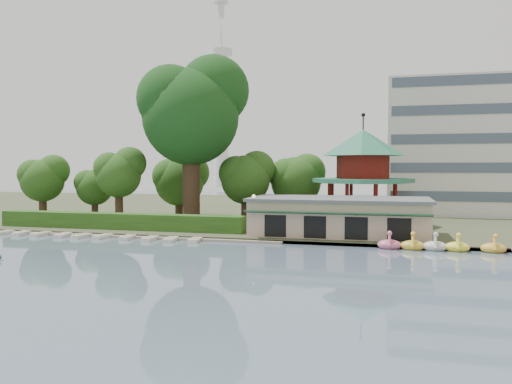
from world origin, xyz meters
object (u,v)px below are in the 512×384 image
(dock, at_px, (128,236))
(boathouse, at_px, (339,216))
(big_tree, at_px, (192,108))
(pavilion, at_px, (363,167))

(dock, height_order, boathouse, boathouse)
(dock, xyz_separation_m, big_tree, (3.16, 10.99, 14.73))
(pavilion, bearing_deg, dock, -148.34)
(boathouse, bearing_deg, dock, -167.76)
(boathouse, relative_size, big_tree, 0.87)
(big_tree, bearing_deg, boathouse, -18.28)
(dock, bearing_deg, big_tree, 73.95)
(dock, height_order, big_tree, big_tree)
(boathouse, xyz_separation_m, pavilion, (2.00, 10.03, 5.11))
(dock, relative_size, big_tree, 1.59)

